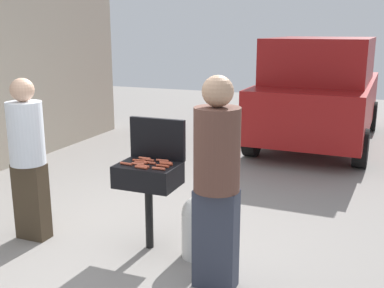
{
  "coord_description": "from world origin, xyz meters",
  "views": [
    {
      "loc": [
        2.19,
        -3.87,
        2.18
      ],
      "look_at": [
        0.4,
        0.57,
        1.0
      ],
      "focal_mm": 43.87,
      "sensor_mm": 36.0,
      "label": 1
    }
  ],
  "objects_px": {
    "hot_dog_4": "(143,166)",
    "person_left": "(28,154)",
    "hot_dog_0": "(163,166)",
    "bbq_grill": "(148,178)",
    "hot_dog_1": "(148,160)",
    "parked_minivan": "(320,91)",
    "hot_dog_10": "(166,164)",
    "propane_tank": "(198,226)",
    "hot_dog_13": "(145,158)",
    "hot_dog_7": "(139,161)",
    "hot_dog_8": "(141,163)",
    "person_right": "(217,177)",
    "hot_dog_3": "(138,164)",
    "hot_dog_12": "(141,167)",
    "hot_dog_6": "(163,161)",
    "hot_dog_2": "(126,164)",
    "hot_dog_5": "(150,163)",
    "hot_dog_11": "(166,163)",
    "hot_dog_9": "(159,169)"
  },
  "relations": [
    {
      "from": "hot_dog_4",
      "to": "person_left",
      "type": "distance_m",
      "value": 1.27
    },
    {
      "from": "hot_dog_0",
      "to": "bbq_grill",
      "type": "bearing_deg",
      "value": 167.52
    },
    {
      "from": "hot_dog_1",
      "to": "parked_minivan",
      "type": "distance_m",
      "value": 5.32
    },
    {
      "from": "hot_dog_10",
      "to": "propane_tank",
      "type": "distance_m",
      "value": 0.68
    },
    {
      "from": "hot_dog_1",
      "to": "hot_dog_13",
      "type": "height_order",
      "value": "same"
    },
    {
      "from": "hot_dog_7",
      "to": "hot_dog_8",
      "type": "bearing_deg",
      "value": -47.52
    },
    {
      "from": "person_right",
      "to": "parked_minivan",
      "type": "xyz_separation_m",
      "value": [
        0.11,
        5.77,
        0.03
      ]
    },
    {
      "from": "hot_dog_10",
      "to": "hot_dog_0",
      "type": "bearing_deg",
      "value": -90.93
    },
    {
      "from": "hot_dog_3",
      "to": "hot_dog_4",
      "type": "height_order",
      "value": "same"
    },
    {
      "from": "bbq_grill",
      "to": "hot_dog_4",
      "type": "bearing_deg",
      "value": -86.0
    },
    {
      "from": "hot_dog_10",
      "to": "hot_dog_12",
      "type": "bearing_deg",
      "value": -131.2
    },
    {
      "from": "hot_dog_0",
      "to": "parked_minivan",
      "type": "bearing_deg",
      "value": 81.49
    },
    {
      "from": "hot_dog_3",
      "to": "hot_dog_8",
      "type": "relative_size",
      "value": 1.0
    },
    {
      "from": "person_left",
      "to": "hot_dog_8",
      "type": "bearing_deg",
      "value": 15.18
    },
    {
      "from": "hot_dog_4",
      "to": "hot_dog_6",
      "type": "distance_m",
      "value": 0.26
    },
    {
      "from": "hot_dog_13",
      "to": "person_left",
      "type": "bearing_deg",
      "value": -161.12
    },
    {
      "from": "hot_dog_10",
      "to": "person_left",
      "type": "relative_size",
      "value": 0.08
    },
    {
      "from": "hot_dog_3",
      "to": "hot_dog_13",
      "type": "bearing_deg",
      "value": 99.85
    },
    {
      "from": "bbq_grill",
      "to": "hot_dog_2",
      "type": "bearing_deg",
      "value": -151.06
    },
    {
      "from": "bbq_grill",
      "to": "hot_dog_10",
      "type": "bearing_deg",
      "value": 11.87
    },
    {
      "from": "hot_dog_2",
      "to": "hot_dog_10",
      "type": "distance_m",
      "value": 0.39
    },
    {
      "from": "hot_dog_5",
      "to": "hot_dog_11",
      "type": "bearing_deg",
      "value": 23.53
    },
    {
      "from": "hot_dog_1",
      "to": "hot_dog_13",
      "type": "bearing_deg",
      "value": 147.49
    },
    {
      "from": "bbq_grill",
      "to": "hot_dog_10",
      "type": "relative_size",
      "value": 6.81
    },
    {
      "from": "hot_dog_3",
      "to": "parked_minivan",
      "type": "xyz_separation_m",
      "value": [
        1.05,
        5.39,
        0.13
      ]
    },
    {
      "from": "hot_dog_11",
      "to": "hot_dog_9",
      "type": "bearing_deg",
      "value": -84.33
    },
    {
      "from": "bbq_grill",
      "to": "hot_dog_4",
      "type": "xyz_separation_m",
      "value": [
        0.01,
        -0.12,
        0.15
      ]
    },
    {
      "from": "hot_dog_12",
      "to": "propane_tank",
      "type": "bearing_deg",
      "value": 16.94
    },
    {
      "from": "hot_dog_1",
      "to": "hot_dog_7",
      "type": "height_order",
      "value": "same"
    },
    {
      "from": "hot_dog_10",
      "to": "hot_dog_1",
      "type": "bearing_deg",
      "value": 164.57
    },
    {
      "from": "bbq_grill",
      "to": "parked_minivan",
      "type": "bearing_deg",
      "value": 79.55
    },
    {
      "from": "hot_dog_6",
      "to": "hot_dog_11",
      "type": "xyz_separation_m",
      "value": [
        0.06,
        -0.05,
        0.0
      ]
    },
    {
      "from": "hot_dog_7",
      "to": "hot_dog_9",
      "type": "height_order",
      "value": "same"
    },
    {
      "from": "hot_dog_11",
      "to": "hot_dog_2",
      "type": "bearing_deg",
      "value": -152.4
    },
    {
      "from": "hot_dog_5",
      "to": "person_right",
      "type": "distance_m",
      "value": 0.97
    },
    {
      "from": "hot_dog_4",
      "to": "propane_tank",
      "type": "relative_size",
      "value": 0.21
    },
    {
      "from": "propane_tank",
      "to": "hot_dog_6",
      "type": "bearing_deg",
      "value": 163.26
    },
    {
      "from": "hot_dog_8",
      "to": "hot_dog_13",
      "type": "relative_size",
      "value": 1.0
    },
    {
      "from": "hot_dog_5",
      "to": "parked_minivan",
      "type": "height_order",
      "value": "parked_minivan"
    },
    {
      "from": "hot_dog_3",
      "to": "person_left",
      "type": "bearing_deg",
      "value": -170.93
    },
    {
      "from": "hot_dog_2",
      "to": "propane_tank",
      "type": "relative_size",
      "value": 0.21
    },
    {
      "from": "hot_dog_7",
      "to": "hot_dog_8",
      "type": "distance_m",
      "value": 0.08
    },
    {
      "from": "hot_dog_1",
      "to": "person_right",
      "type": "distance_m",
      "value": 1.07
    },
    {
      "from": "hot_dog_5",
      "to": "hot_dog_7",
      "type": "height_order",
      "value": "same"
    },
    {
      "from": "hot_dog_5",
      "to": "hot_dog_4",
      "type": "bearing_deg",
      "value": -92.92
    },
    {
      "from": "hot_dog_4",
      "to": "hot_dog_10",
      "type": "bearing_deg",
      "value": 41.85
    },
    {
      "from": "hot_dog_4",
      "to": "hot_dog_8",
      "type": "xyz_separation_m",
      "value": [
        -0.08,
        0.1,
        0.0
      ]
    },
    {
      "from": "hot_dog_12",
      "to": "propane_tank",
      "type": "height_order",
      "value": "hot_dog_12"
    },
    {
      "from": "hot_dog_12",
      "to": "hot_dog_10",
      "type": "bearing_deg",
      "value": 48.8
    },
    {
      "from": "hot_dog_12",
      "to": "hot_dog_13",
      "type": "distance_m",
      "value": 0.32
    }
  ]
}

